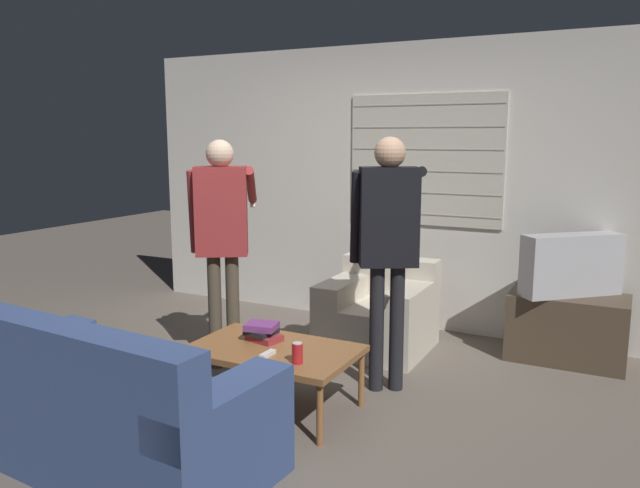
% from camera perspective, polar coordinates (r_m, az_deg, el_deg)
% --- Properties ---
extents(ground_plane, '(16.00, 16.00, 0.00)m').
position_cam_1_polar(ground_plane, '(4.28, -3.66, -14.15)').
color(ground_plane, '#665B51').
extents(wall_back, '(5.20, 0.08, 2.55)m').
position_cam_1_polar(wall_back, '(5.75, 6.76, 5.27)').
color(wall_back, silver).
rests_on(wall_back, ground_plane).
extents(couch_blue, '(1.81, 0.95, 0.85)m').
position_cam_1_polar(couch_blue, '(3.59, -18.98, -14.13)').
color(couch_blue, '#384C7F').
rests_on(couch_blue, ground_plane).
extents(armchair_beige, '(0.82, 0.82, 0.72)m').
position_cam_1_polar(armchair_beige, '(5.19, 5.41, -6.30)').
color(armchair_beige, beige).
rests_on(armchair_beige, ground_plane).
extents(coffee_table, '(1.05, 0.67, 0.41)m').
position_cam_1_polar(coffee_table, '(4.04, -4.32, -9.92)').
color(coffee_table, brown).
rests_on(coffee_table, ground_plane).
extents(tv_stand, '(0.87, 0.49, 0.53)m').
position_cam_1_polar(tv_stand, '(5.26, 21.66, -7.13)').
color(tv_stand, '#4C3D2D').
rests_on(tv_stand, ground_plane).
extents(tv, '(0.72, 0.68, 0.47)m').
position_cam_1_polar(tv, '(5.15, 21.99, -1.78)').
color(tv, '#B2B2B7').
rests_on(tv, tv_stand).
extents(person_left_standing, '(0.49, 0.81, 1.71)m').
position_cam_1_polar(person_left_standing, '(4.65, -8.96, 1.60)').
color(person_left_standing, '#4C4233').
rests_on(person_left_standing, ground_plane).
extents(person_right_standing, '(0.50, 0.86, 1.74)m').
position_cam_1_polar(person_right_standing, '(4.19, 6.25, 1.06)').
color(person_right_standing, black).
rests_on(person_right_standing, ground_plane).
extents(book_stack, '(0.26, 0.20, 0.12)m').
position_cam_1_polar(book_stack, '(4.15, -5.28, -8.00)').
color(book_stack, maroon).
rests_on(book_stack, coffee_table).
extents(soda_can, '(0.07, 0.07, 0.13)m').
position_cam_1_polar(soda_can, '(3.74, -2.08, -9.94)').
color(soda_can, red).
rests_on(soda_can, coffee_table).
extents(spare_remote, '(0.04, 0.13, 0.02)m').
position_cam_1_polar(spare_remote, '(3.88, -4.81, -9.99)').
color(spare_remote, white).
rests_on(spare_remote, coffee_table).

